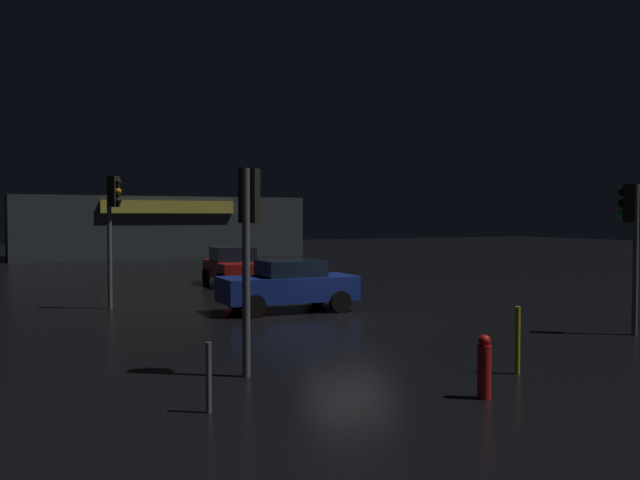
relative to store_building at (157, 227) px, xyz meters
The scene contains 10 objects.
ground_plane 32.66m from the store_building, 93.25° to the right, with size 120.00×120.00×0.00m, color black.
store_building is the anchor object (origin of this frame).
traffic_signal_main 28.65m from the store_building, 105.14° to the right, with size 0.43×0.41×4.08m.
traffic_signal_opposite 38.42m from the store_building, 100.12° to the right, with size 0.42×0.42×3.70m.
traffic_signal_cross_left 37.90m from the store_building, 85.53° to the right, with size 0.42×0.42×3.62m.
car_near 30.63m from the store_building, 95.33° to the right, with size 4.09×2.07×1.54m.
car_far 22.14m from the store_building, 94.41° to the right, with size 2.26×4.14×1.57m.
fire_hydrant 41.14m from the store_building, 95.55° to the right, with size 0.22×0.22×1.01m.
bollard_kerb_a 40.65m from the store_building, 101.48° to the right, with size 0.08×0.08×1.03m, color #595B60.
bollard_kerb_b 39.93m from the store_building, 93.37° to the right, with size 0.09×0.09×1.22m, color gold.
Camera 1 is at (-9.09, -16.87, 2.85)m, focal length 38.73 mm.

